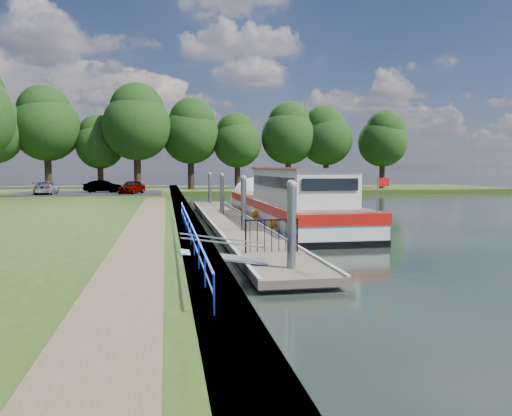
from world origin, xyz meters
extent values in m
plane|color=black|center=(0.00, 0.00, 0.00)|extent=(160.00, 160.00, 0.00)
cube|color=#473D2D|center=(-2.55, 15.00, 0.39)|extent=(1.10, 90.00, 0.78)
cube|color=#263E11|center=(12.00, 52.00, 0.30)|extent=(60.00, 18.00, 0.60)
cube|color=brown|center=(-4.40, 8.00, 0.80)|extent=(1.60, 40.00, 0.05)
cube|color=black|center=(-11.00, 38.00, 0.81)|extent=(14.00, 12.00, 0.06)
cube|color=#0C2DBF|center=(-2.75, 3.00, 1.48)|extent=(0.04, 18.00, 0.04)
cube|color=#0C2DBF|center=(-2.75, 3.00, 1.12)|extent=(0.03, 18.00, 0.03)
cylinder|color=#0C2DBF|center=(-2.75, -6.00, 1.14)|extent=(0.04, 0.04, 0.72)
cylinder|color=#0C2DBF|center=(-2.75, -4.00, 1.14)|extent=(0.04, 0.04, 0.72)
cylinder|color=#0C2DBF|center=(-2.75, -2.00, 1.14)|extent=(0.04, 0.04, 0.72)
cylinder|color=#0C2DBF|center=(-2.75, 0.00, 1.14)|extent=(0.04, 0.04, 0.72)
cylinder|color=#0C2DBF|center=(-2.75, 2.00, 1.14)|extent=(0.04, 0.04, 0.72)
cylinder|color=#0C2DBF|center=(-2.75, 4.00, 1.14)|extent=(0.04, 0.04, 0.72)
cylinder|color=#0C2DBF|center=(-2.75, 6.00, 1.14)|extent=(0.04, 0.04, 0.72)
cylinder|color=#0C2DBF|center=(-2.75, 8.00, 1.14)|extent=(0.04, 0.04, 0.72)
cylinder|color=#0C2DBF|center=(-2.75, 10.00, 1.14)|extent=(0.04, 0.04, 0.72)
cylinder|color=#0C2DBF|center=(-2.75, 12.00, 1.14)|extent=(0.04, 0.04, 0.72)
cube|color=brown|center=(0.00, 13.00, 0.28)|extent=(2.50, 30.00, 0.24)
cube|color=#9EA0A3|center=(0.00, 1.00, 0.05)|extent=(2.30, 5.00, 0.30)
cube|color=#9EA0A3|center=(0.00, 9.00, 0.05)|extent=(2.30, 5.00, 0.30)
cube|color=#9EA0A3|center=(0.00, 17.00, 0.05)|extent=(2.30, 5.00, 0.30)
cube|color=#9EA0A3|center=(0.00, 25.00, 0.05)|extent=(2.30, 5.00, 0.30)
cube|color=#9EA0A3|center=(1.19, 13.00, 0.43)|extent=(0.12, 30.00, 0.06)
cube|color=#9EA0A3|center=(-1.19, 13.00, 0.43)|extent=(0.12, 30.00, 0.06)
cylinder|color=gray|center=(0.00, -0.50, 1.10)|extent=(0.26, 0.26, 3.40)
sphere|color=gray|center=(0.00, -0.50, 2.80)|extent=(0.30, 0.30, 0.30)
cylinder|color=gray|center=(0.00, 8.50, 1.10)|extent=(0.26, 0.26, 3.40)
sphere|color=gray|center=(0.00, 8.50, 2.80)|extent=(0.30, 0.30, 0.30)
cylinder|color=gray|center=(0.00, 17.50, 1.10)|extent=(0.26, 0.26, 3.40)
sphere|color=gray|center=(0.00, 17.50, 2.80)|extent=(0.30, 0.30, 0.30)
cylinder|color=gray|center=(0.00, 26.50, 1.10)|extent=(0.26, 0.26, 3.40)
sphere|color=gray|center=(0.00, 26.50, 2.80)|extent=(0.30, 0.30, 0.30)
cube|color=#A5A8AD|center=(-1.85, 0.50, 0.60)|extent=(2.58, 1.00, 0.43)
cube|color=#A5A8AD|center=(-1.85, 0.02, 1.10)|extent=(2.58, 0.04, 0.41)
cube|color=#A5A8AD|center=(-1.85, 0.98, 1.10)|extent=(2.58, 0.04, 0.41)
cube|color=black|center=(-0.90, 2.20, 0.98)|extent=(0.05, 0.05, 1.15)
cube|color=black|center=(0.90, 2.20, 0.98)|extent=(0.05, 0.05, 1.15)
cube|color=black|center=(0.00, 2.20, 1.52)|extent=(1.85, 0.05, 0.05)
cube|color=black|center=(-0.75, 2.20, 0.98)|extent=(0.02, 0.02, 1.10)
cube|color=black|center=(-0.50, 2.20, 0.98)|extent=(0.02, 0.02, 1.10)
cube|color=black|center=(-0.25, 2.20, 0.98)|extent=(0.02, 0.02, 1.10)
cube|color=black|center=(0.00, 2.20, 0.98)|extent=(0.02, 0.02, 1.10)
cube|color=black|center=(0.25, 2.20, 0.98)|extent=(0.02, 0.02, 1.10)
cube|color=black|center=(0.50, 2.20, 0.98)|extent=(0.02, 0.02, 1.10)
cube|color=black|center=(0.75, 2.20, 0.98)|extent=(0.02, 0.02, 1.10)
cube|color=black|center=(3.60, 14.79, 0.02)|extent=(4.00, 20.00, 0.55)
cube|color=silver|center=(3.60, 14.79, 0.62)|extent=(3.96, 19.90, 0.65)
cube|color=#B8110C|center=(3.60, 14.79, 1.18)|extent=(4.04, 20.00, 0.48)
cube|color=brown|center=(3.60, 14.79, 1.42)|extent=(3.68, 19.20, 0.04)
cone|color=silver|center=(3.60, 25.19, 0.55)|extent=(4.00, 1.50, 4.00)
cube|color=silver|center=(3.60, 12.29, 2.30)|extent=(3.00, 11.00, 1.75)
cube|color=gray|center=(3.60, 12.29, 3.22)|extent=(3.10, 11.20, 0.10)
cube|color=black|center=(2.08, 12.29, 2.55)|extent=(0.04, 10.00, 0.55)
cube|color=black|center=(5.12, 12.29, 2.55)|extent=(0.04, 10.00, 0.55)
cube|color=black|center=(3.60, 17.84, 2.55)|extent=(2.60, 0.04, 0.55)
cube|color=black|center=(3.60, 6.74, 2.55)|extent=(2.60, 0.04, 0.55)
cube|color=#B8110C|center=(3.60, 17.49, 3.30)|extent=(3.20, 1.60, 0.06)
cylinder|color=gray|center=(5.10, 5.09, 2.15)|extent=(0.05, 0.05, 1.50)
cube|color=#B8110C|center=(5.35, 5.09, 2.70)|extent=(0.50, 0.02, 0.35)
sphere|color=orange|center=(1.48, 8.79, 0.65)|extent=(0.44, 0.44, 0.44)
sphere|color=orange|center=(1.48, 13.79, 0.65)|extent=(0.44, 0.44, 0.44)
sphere|color=orange|center=(1.48, 18.79, 0.65)|extent=(0.44, 0.44, 0.44)
imported|color=#594C47|center=(2.40, 8.12, 2.30)|extent=(0.51, 0.69, 1.72)
cylinder|color=#332316|center=(-17.49, 49.36, 2.70)|extent=(0.83, 0.83, 4.21)
sphere|color=black|center=(-17.49, 49.36, 8.08)|extent=(7.95, 7.95, 7.95)
sphere|color=black|center=(-17.71, 49.47, 10.07)|extent=(6.31, 6.31, 6.31)
cylinder|color=#332316|center=(-11.50, 49.87, 2.15)|extent=(0.70, 0.70, 3.10)
sphere|color=black|center=(-11.50, 49.87, 6.11)|extent=(5.85, 5.85, 5.85)
sphere|color=black|center=(-11.67, 50.04, 7.57)|extent=(4.65, 4.65, 4.65)
cylinder|color=#332316|center=(-6.89, 47.36, 2.75)|extent=(0.84, 0.84, 4.29)
sphere|color=black|center=(-6.89, 47.36, 8.23)|extent=(8.10, 8.10, 8.10)
sphere|color=black|center=(-6.84, 47.51, 10.25)|extent=(6.44, 6.44, 6.44)
cylinder|color=#332316|center=(-0.41, 49.36, 2.52)|extent=(0.79, 0.79, 3.83)
sphere|color=black|center=(-0.41, 49.36, 7.42)|extent=(7.24, 7.24, 7.24)
sphere|color=black|center=(-0.22, 49.13, 9.23)|extent=(5.75, 5.75, 5.75)
cylinder|color=#332316|center=(5.49, 49.09, 2.23)|extent=(0.72, 0.72, 3.26)
sphere|color=black|center=(5.49, 49.09, 6.40)|extent=(6.16, 6.16, 6.16)
sphere|color=black|center=(5.30, 49.34, 7.93)|extent=(4.89, 4.89, 4.89)
cylinder|color=#332316|center=(12.25, 49.38, 2.49)|extent=(0.78, 0.78, 3.77)
sphere|color=black|center=(12.25, 49.38, 7.31)|extent=(7.13, 7.13, 7.13)
sphere|color=black|center=(12.38, 49.62, 9.09)|extent=(5.66, 5.66, 5.66)
cylinder|color=#332316|center=(17.42, 49.40, 2.42)|extent=(0.77, 0.77, 3.65)
sphere|color=black|center=(17.42, 49.40, 7.09)|extent=(6.89, 6.89, 6.89)
sphere|color=black|center=(17.07, 49.41, 8.81)|extent=(5.47, 5.47, 5.47)
cylinder|color=#332316|center=(24.52, 47.52, 2.30)|extent=(0.74, 0.74, 3.41)
sphere|color=black|center=(24.52, 47.52, 6.66)|extent=(6.43, 6.43, 6.43)
sphere|color=black|center=(24.75, 47.30, 8.26)|extent=(5.11, 5.11, 5.11)
imported|color=#999999|center=(-6.77, 34.77, 1.47)|extent=(2.70, 4.04, 1.28)
imported|color=#999999|center=(-9.77, 37.67, 1.44)|extent=(3.85, 2.04, 1.20)
imported|color=#999999|center=(-14.54, 35.03, 1.43)|extent=(1.74, 4.15, 1.20)
camera|label=1|loc=(-3.52, -14.31, 3.28)|focal=35.00mm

